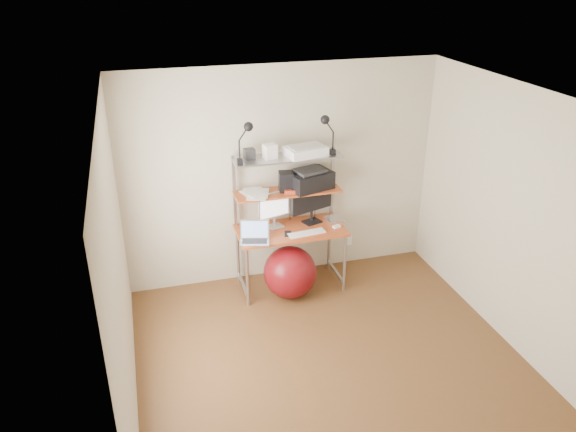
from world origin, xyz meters
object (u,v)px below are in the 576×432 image
Objects in this scene: monitor_black at (312,200)px; printer at (310,179)px; laptop at (255,237)px; exercise_ball at (290,272)px; monitor_silver at (274,207)px.

printer is (-0.03, 0.01, 0.25)m from monitor_black.
laptop is 0.66× the size of printer.
monitor_black reaches higher than exercise_ball.
laptop is (-0.29, -0.27, -0.19)m from monitor_silver.
monitor_silver is at bearing 108.20° from exercise_ball.
printer is 1.06m from exercise_ball.
monitor_silver is 1.22× the size of laptop.
printer is 0.92× the size of exercise_ball.
monitor_silver reaches higher than exercise_ball.
exercise_ball is at bearing 11.64° from laptop.
monitor_black is 0.91× the size of exercise_ball.
laptop is 0.90m from printer.
laptop is at bearing -177.89° from monitor_black.
monitor_black is 0.85m from exercise_ball.
printer reaches higher than exercise_ball.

